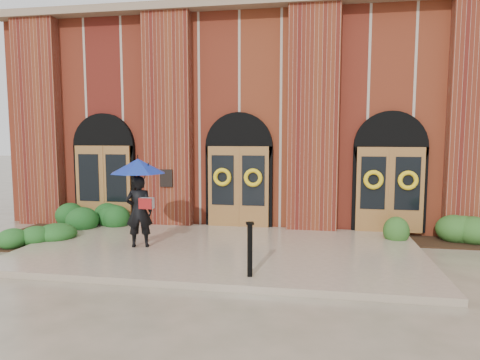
% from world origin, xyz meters
% --- Properties ---
extents(ground, '(90.00, 90.00, 0.00)m').
position_xyz_m(ground, '(0.00, 0.00, 0.00)').
color(ground, gray).
rests_on(ground, ground).
extents(landing, '(10.00, 5.30, 0.15)m').
position_xyz_m(landing, '(0.00, 0.15, 0.07)').
color(landing, tan).
rests_on(landing, ground).
extents(church_building, '(16.20, 12.53, 7.00)m').
position_xyz_m(church_building, '(0.00, 8.78, 3.50)').
color(church_building, maroon).
rests_on(church_building, ground).
extents(man_with_umbrella, '(1.74, 1.74, 2.26)m').
position_xyz_m(man_with_umbrella, '(-2.05, -0.14, 1.73)').
color(man_with_umbrella, black).
rests_on(man_with_umbrella, landing).
extents(metal_post, '(0.18, 0.18, 1.11)m').
position_xyz_m(metal_post, '(1.06, -1.94, 0.73)').
color(metal_post, black).
rests_on(metal_post, landing).
extents(hedge_wall_left, '(2.91, 1.16, 0.75)m').
position_xyz_m(hedge_wall_left, '(-5.20, 2.20, 0.37)').
color(hedge_wall_left, '#174618').
rests_on(hedge_wall_left, ground).
extents(hedge_wall_right, '(2.84, 1.14, 0.73)m').
position_xyz_m(hedge_wall_right, '(5.33, 2.20, 0.36)').
color(hedge_wall_right, '#28511C').
rests_on(hedge_wall_right, ground).
extents(hedge_front_left, '(1.45, 1.24, 0.51)m').
position_xyz_m(hedge_front_left, '(-5.10, 0.00, 0.26)').
color(hedge_front_left, '#1E501B').
rests_on(hedge_front_left, ground).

